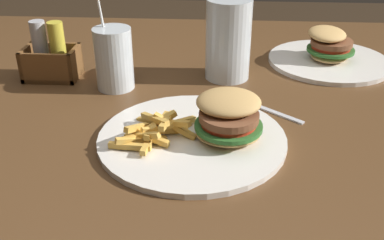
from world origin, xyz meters
name	(u,v)px	position (x,y,z in m)	size (l,w,h in m)	color
dining_table	(236,145)	(0.00, 0.00, 0.69)	(1.63, 1.22, 0.76)	brown
meal_plate_near	(203,130)	(-0.06, -0.11, 0.78)	(0.31, 0.31, 0.09)	white
beer_glass	(228,43)	(-0.02, 0.17, 0.84)	(0.09, 0.09, 0.17)	silver
juice_glass	(114,62)	(-0.25, 0.10, 0.82)	(0.08, 0.08, 0.22)	silver
spoon	(244,98)	(0.01, 0.05, 0.77)	(0.14, 0.12, 0.01)	silver
meal_plate_far	(329,53)	(0.22, 0.27, 0.79)	(0.28, 0.28, 0.08)	white
condiment_caddy	(51,59)	(-0.40, 0.14, 0.81)	(0.11, 0.08, 0.12)	brown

